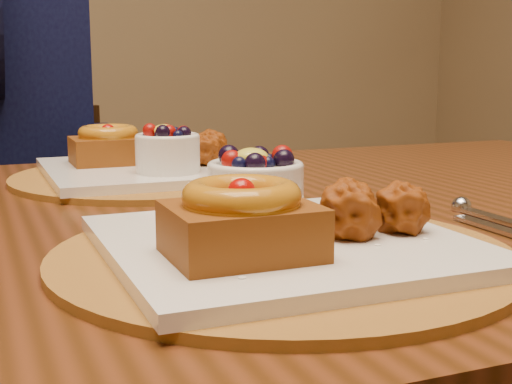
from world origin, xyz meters
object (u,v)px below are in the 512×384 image
place_setting_near (278,231)px  place_setting_far (151,164)px  chair_far (17,304)px  dining_table (202,277)px

place_setting_near → place_setting_far: 0.43m
chair_far → dining_table: bearing=-80.0°
place_setting_far → place_setting_near: bearing=-90.0°
place_setting_near → chair_far: 0.94m
place_setting_near → dining_table: bearing=89.3°
place_setting_far → dining_table: bearing=-89.4°
dining_table → chair_far: chair_far is taller
place_setting_far → chair_far: place_setting_far is taller
dining_table → place_setting_near: place_setting_near is taller
place_setting_far → chair_far: size_ratio=0.46×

